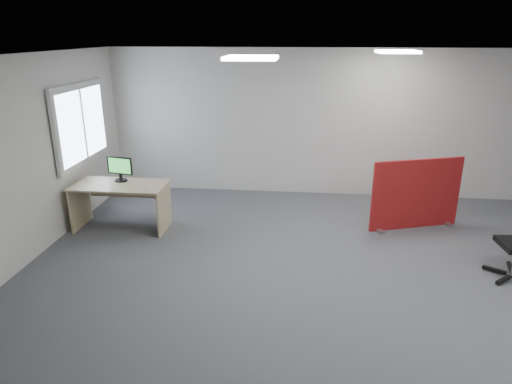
{
  "coord_description": "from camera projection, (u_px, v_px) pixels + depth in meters",
  "views": [
    {
      "loc": [
        -0.85,
        -4.94,
        2.95
      ],
      "look_at": [
        -1.45,
        0.58,
        1.0
      ],
      "focal_mm": 32.0,
      "sensor_mm": 36.0,
      "label": 1
    }
  ],
  "objects": [
    {
      "name": "floor",
      "position": [
        370.0,
        290.0,
        5.52
      ],
      "size": [
        9.0,
        9.0,
        0.0
      ],
      "primitive_type": "plane",
      "color": "#505257",
      "rests_on": "ground"
    },
    {
      "name": "ceiling",
      "position": [
        392.0,
        58.0,
        4.63
      ],
      "size": [
        9.0,
        7.0,
        0.02
      ],
      "primitive_type": "cube",
      "color": "white",
      "rests_on": "wall_back"
    },
    {
      "name": "wall_back",
      "position": [
        352.0,
        125.0,
        8.36
      ],
      "size": [
        9.0,
        0.02,
        2.7
      ],
      "primitive_type": "cube",
      "color": "silver",
      "rests_on": "floor"
    },
    {
      "name": "wall_left",
      "position": [
        2.0,
        172.0,
        5.53
      ],
      "size": [
        0.02,
        7.0,
        2.7
      ],
      "primitive_type": "cube",
      "color": "silver",
      "rests_on": "floor"
    },
    {
      "name": "window",
      "position": [
        82.0,
        124.0,
        7.34
      ],
      "size": [
        0.06,
        1.7,
        1.3
      ],
      "color": "white",
      "rests_on": "wall_left"
    },
    {
      "name": "ceiling_lights",
      "position": [
        412.0,
        58.0,
        5.23
      ],
      "size": [
        4.1,
        4.1,
        0.04
      ],
      "color": "white",
      "rests_on": "ceiling"
    },
    {
      "name": "red_divider",
      "position": [
        416.0,
        195.0,
        7.12
      ],
      "size": [
        1.43,
        0.53,
        1.12
      ],
      "rotation": [
        0.0,
        0.0,
        0.33
      ],
      "color": "maroon",
      "rests_on": "floor"
    },
    {
      "name": "second_desk",
      "position": [
        121.0,
        195.0,
        7.14
      ],
      "size": [
        1.44,
        0.72,
        0.73
      ],
      "color": "tan",
      "rests_on": "floor"
    },
    {
      "name": "monitor_second",
      "position": [
        120.0,
        168.0,
        7.13
      ],
      "size": [
        0.43,
        0.19,
        0.39
      ],
      "rotation": [
        0.0,
        0.0,
        -0.22
      ],
      "color": "black",
      "rests_on": "second_desk"
    }
  ]
}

